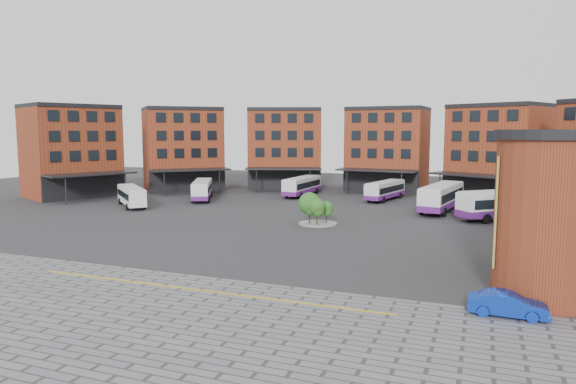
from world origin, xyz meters
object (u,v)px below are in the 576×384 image
(tree_island, at_px, (315,207))
(blue_car, at_px, (508,304))
(bus_b, at_px, (202,189))
(bus_d, at_px, (385,190))
(bus_f, at_px, (507,204))
(bus_a, at_px, (131,195))
(bus_c, at_px, (302,186))
(bus_e, at_px, (442,197))

(tree_island, height_order, blue_car, tree_island)
(bus_b, xyz_separation_m, bus_d, (26.17, 9.59, -0.04))
(bus_d, bearing_deg, bus_f, -23.29)
(bus_a, xyz_separation_m, blue_car, (47.18, -27.48, -0.94))
(bus_a, relative_size, bus_b, 0.84)
(bus_d, relative_size, blue_car, 2.42)
(bus_a, xyz_separation_m, bus_d, (31.79, 19.20, -0.10))
(bus_c, xyz_separation_m, blue_car, (28.90, -47.11, -0.93))
(bus_b, relative_size, bus_e, 0.82)
(bus_c, distance_m, bus_d, 13.52)
(bus_e, xyz_separation_m, bus_f, (7.70, -3.88, -0.01))
(bus_b, height_order, bus_e, bus_e)
(tree_island, bearing_deg, bus_f, 28.82)
(blue_car, bearing_deg, bus_c, 31.81)
(bus_d, xyz_separation_m, blue_car, (15.39, -46.67, -0.84))
(bus_a, bearing_deg, bus_c, -0.53)
(blue_car, bearing_deg, bus_d, 18.52)
(bus_c, xyz_separation_m, bus_d, (13.52, -0.44, -0.09))
(bus_a, xyz_separation_m, bus_e, (40.63, 10.94, 0.26))
(bus_e, bearing_deg, bus_b, -168.00)
(bus_a, bearing_deg, tree_island, -55.88)
(bus_c, bearing_deg, bus_a, -129.80)
(tree_island, xyz_separation_m, bus_f, (20.27, 11.15, -0.09))
(bus_f, bearing_deg, tree_island, -101.21)
(tree_island, relative_size, bus_d, 0.42)
(bus_d, relative_size, bus_f, 0.92)
(blue_car, bearing_deg, bus_f, -1.63)
(bus_f, bearing_deg, bus_e, -156.80)
(bus_e, bearing_deg, bus_a, -155.11)
(bus_d, bearing_deg, tree_island, -86.12)
(tree_island, bearing_deg, blue_car, -50.73)
(tree_island, relative_size, blue_car, 1.02)
(bus_d, relative_size, bus_e, 0.81)
(bus_b, height_order, bus_c, bus_c)
(bus_a, xyz_separation_m, bus_c, (18.28, 19.63, -0.00))
(bus_d, distance_m, blue_car, 49.15)
(bus_b, xyz_separation_m, bus_c, (12.66, 10.03, 0.05))
(bus_a, distance_m, bus_c, 26.83)
(bus_a, height_order, blue_car, bus_a)
(tree_island, xyz_separation_m, bus_e, (12.57, 15.03, -0.08))
(tree_island, distance_m, bus_a, 28.36)
(bus_d, bearing_deg, bus_c, -168.86)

